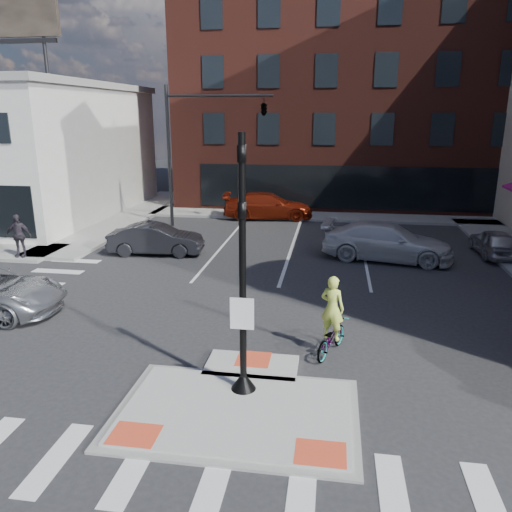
% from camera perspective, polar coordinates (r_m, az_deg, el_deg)
% --- Properties ---
extents(ground, '(120.00, 120.00, 0.00)m').
position_cam_1_polar(ground, '(12.10, -1.78, -16.34)').
color(ground, '#28282B').
rests_on(ground, ground).
extents(refuge_island, '(5.40, 4.65, 0.13)m').
position_cam_1_polar(refuge_island, '(11.86, -2.02, -16.79)').
color(refuge_island, gray).
rests_on(refuge_island, ground).
extents(sidewalk_nw, '(23.50, 20.50, 0.15)m').
position_cam_1_polar(sidewalk_nw, '(32.12, -27.02, 2.76)').
color(sidewalk_nw, gray).
rests_on(sidewalk_nw, ground).
extents(sidewalk_n, '(26.00, 3.00, 0.15)m').
position_cam_1_polar(sidewalk_n, '(32.69, 10.58, 4.45)').
color(sidewalk_n, gray).
rests_on(sidewalk_n, ground).
extents(building_n, '(24.40, 18.40, 15.50)m').
position_cam_1_polar(building_n, '(42.07, 10.81, 17.55)').
color(building_n, '#54221A').
rests_on(building_n, ground).
extents(building_far_left, '(10.00, 12.00, 10.00)m').
position_cam_1_polar(building_far_left, '(62.34, 3.50, 14.63)').
color(building_far_left, slate).
rests_on(building_far_left, ground).
extents(building_far_right, '(12.00, 12.00, 12.00)m').
position_cam_1_polar(building_far_right, '(64.43, 15.70, 15.02)').
color(building_far_right, brown).
rests_on(building_far_right, ground).
extents(signal_pole, '(0.60, 0.60, 5.98)m').
position_cam_1_polar(signal_pole, '(11.38, -1.52, -5.20)').
color(signal_pole, black).
rests_on(signal_pole, refuge_island).
extents(mast_arm_signal, '(6.10, 2.24, 8.00)m').
position_cam_1_polar(mast_arm_signal, '(28.56, -2.14, 15.47)').
color(mast_arm_signal, black).
rests_on(mast_arm_signal, ground).
extents(white_pickup, '(6.13, 3.29, 1.69)m').
position_cam_1_polar(white_pickup, '(23.49, 14.74, 1.61)').
color(white_pickup, silver).
rests_on(white_pickup, ground).
extents(bg_car_dark, '(4.54, 1.97, 1.45)m').
position_cam_1_polar(bg_car_dark, '(24.11, -11.36, 1.90)').
color(bg_car_dark, '#26262B').
rests_on(bg_car_dark, ground).
extents(bg_car_silver, '(1.63, 3.79, 1.27)m').
position_cam_1_polar(bg_car_silver, '(25.89, 25.60, 1.39)').
color(bg_car_silver, silver).
rests_on(bg_car_silver, ground).
extents(bg_car_red, '(5.87, 2.96, 1.63)m').
position_cam_1_polar(bg_car_red, '(31.77, 1.39, 5.75)').
color(bg_car_red, maroon).
rests_on(bg_car_red, ground).
extents(cyclist, '(1.26, 1.92, 2.28)m').
position_cam_1_polar(cyclist, '(14.05, 8.61, -8.14)').
color(cyclist, '#3F3F44').
rests_on(cyclist, ground).
extents(pedestrian_b, '(1.21, 0.65, 1.97)m').
position_cam_1_polar(pedestrian_b, '(25.04, -25.51, 2.12)').
color(pedestrian_b, '#2E2932').
rests_on(pedestrian_b, sidewalk_nw).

